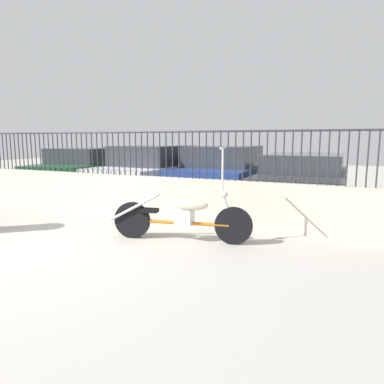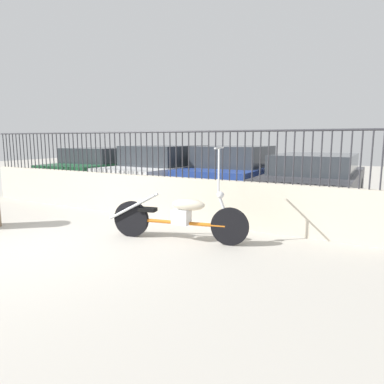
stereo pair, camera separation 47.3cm
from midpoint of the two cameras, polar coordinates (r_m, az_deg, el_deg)
ground_plane at (r=5.58m, az=-27.25°, el=-8.94°), size 40.00×40.00×0.00m
low_wall at (r=7.32m, az=-11.49°, el=-0.64°), size 9.36×0.18×0.86m
fence_railing at (r=7.22m, az=-11.73°, el=7.18°), size 9.36×0.04×0.91m
motorcycle_orange at (r=5.45m, az=-5.16°, el=-4.00°), size 2.29×0.71×1.50m
car_green at (r=11.24m, az=-17.60°, el=3.69°), size 2.26×4.56×1.34m
car_white at (r=10.07m, az=-7.17°, el=3.62°), size 2.02×4.63×1.42m
car_blue at (r=9.52m, az=4.17°, el=3.37°), size 1.95×4.13×1.42m
car_dark_grey at (r=8.44m, az=16.78°, el=1.96°), size 1.83×4.51×1.27m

